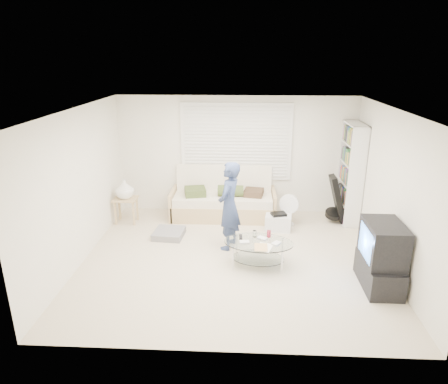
# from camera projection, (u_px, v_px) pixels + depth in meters

# --- Properties ---
(ground) EXTENTS (5.00, 5.00, 0.00)m
(ground) POSITION_uv_depth(u_px,v_px,m) (232.00, 259.00, 6.77)
(ground) COLOR beige
(ground) RESTS_ON ground
(room_shell) EXTENTS (5.02, 4.52, 2.51)m
(room_shell) POSITION_uv_depth(u_px,v_px,m) (234.00, 159.00, 6.69)
(room_shell) COLOR white
(room_shell) RESTS_ON ground
(window_blinds) EXTENTS (2.32, 0.08, 1.62)m
(window_blinds) POSITION_uv_depth(u_px,v_px,m) (236.00, 142.00, 8.34)
(window_blinds) COLOR silver
(window_blinds) RESTS_ON ground
(futon_sofa) EXTENTS (2.18, 0.88, 1.07)m
(futon_sofa) POSITION_uv_depth(u_px,v_px,m) (223.00, 201.00, 8.44)
(futon_sofa) COLOR tan
(futon_sofa) RESTS_ON ground
(grey_floor_pillow) EXTENTS (0.59, 0.59, 0.12)m
(grey_floor_pillow) POSITION_uv_depth(u_px,v_px,m) (169.00, 233.00, 7.59)
(grey_floor_pillow) COLOR slate
(grey_floor_pillow) RESTS_ON ground
(side_table) EXTENTS (0.47, 0.37, 0.92)m
(side_table) POSITION_uv_depth(u_px,v_px,m) (125.00, 191.00, 8.03)
(side_table) COLOR tan
(side_table) RESTS_ON ground
(bookshelf) EXTENTS (0.32, 0.85, 2.03)m
(bookshelf) POSITION_uv_depth(u_px,v_px,m) (351.00, 174.00, 8.03)
(bookshelf) COLOR white
(bookshelf) RESTS_ON ground
(guitar_case) EXTENTS (0.40, 0.37, 0.98)m
(guitar_case) POSITION_uv_depth(u_px,v_px,m) (336.00, 202.00, 8.10)
(guitar_case) COLOR black
(guitar_case) RESTS_ON ground
(floor_fan) EXTENTS (0.41, 0.27, 0.66)m
(floor_fan) POSITION_uv_depth(u_px,v_px,m) (288.00, 207.00, 8.01)
(floor_fan) COLOR white
(floor_fan) RESTS_ON ground
(storage_bin) EXTENTS (0.55, 0.42, 0.35)m
(storage_bin) POSITION_uv_depth(u_px,v_px,m) (278.00, 222.00, 7.87)
(storage_bin) COLOR white
(storage_bin) RESTS_ON ground
(tv_unit) EXTENTS (0.52, 0.93, 1.01)m
(tv_unit) POSITION_uv_depth(u_px,v_px,m) (381.00, 256.00, 5.83)
(tv_unit) COLOR black
(tv_unit) RESTS_ON ground
(coffee_table) EXTENTS (1.19, 0.83, 0.54)m
(coffee_table) POSITION_uv_depth(u_px,v_px,m) (259.00, 246.00, 6.47)
(coffee_table) COLOR silver
(coffee_table) RESTS_ON ground
(standing_person) EXTENTS (0.55, 0.67, 1.58)m
(standing_person) POSITION_uv_depth(u_px,v_px,m) (229.00, 206.00, 6.94)
(standing_person) COLOR navy
(standing_person) RESTS_ON ground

